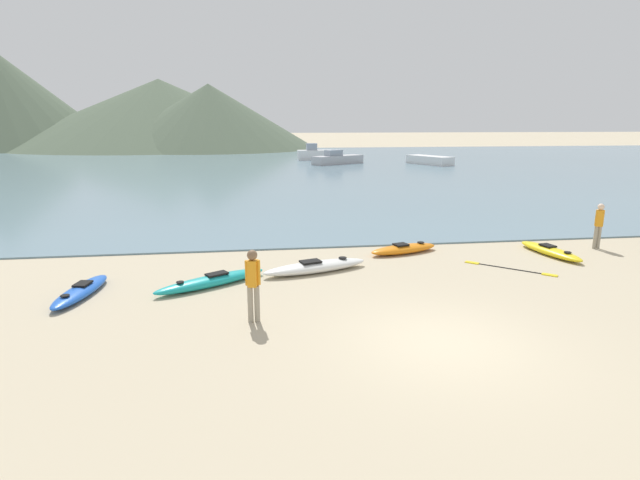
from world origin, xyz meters
name	(u,v)px	position (x,y,z in m)	size (l,w,h in m)	color
ground_plane	(443,342)	(0.00, 0.00, 0.00)	(400.00, 400.00, 0.00)	tan
bay_water	(286,165)	(0.00, 43.18, 0.03)	(160.00, 70.00, 0.06)	slate
far_hill_midleft	(160,113)	(-19.91, 89.98, 6.08)	(56.89, 56.89, 12.16)	#4C5B47
far_hill_midright	(209,116)	(-10.19, 79.24, 5.33)	(36.17, 36.17, 10.65)	#4C5B47
kayak_on_sand_0	(212,281)	(-5.01, 4.40, 0.15)	(3.17, 2.27, 0.35)	teal
kayak_on_sand_1	(81,291)	(-8.37, 4.05, 0.14)	(1.09, 2.80, 0.32)	blue
kayak_on_sand_2	(550,251)	(6.31, 6.18, 0.14)	(1.10, 2.87, 0.33)	yellow
kayak_on_sand_3	(404,249)	(1.38, 7.12, 0.15)	(2.71, 1.47, 0.35)	orange
kayak_on_sand_4	(316,267)	(-1.96, 5.31, 0.17)	(3.45, 1.71, 0.38)	white
person_near_foreground	(253,281)	(-3.87, 1.67, 0.97)	(0.34, 0.27, 1.70)	gray
person_near_waterline	(599,223)	(8.47, 6.76, 0.94)	(0.33, 0.26, 1.64)	gray
moored_boat_0	(430,160)	(15.17, 42.15, 0.50)	(3.92, 5.63, 0.88)	white
moored_boat_1	(337,159)	(5.54, 43.96, 0.58)	(5.98, 4.44, 1.49)	#B2B2B7
moored_boat_2	(315,154)	(3.92, 50.25, 0.74)	(4.12, 1.56, 1.93)	white
loose_paddle	(509,269)	(4.07, 4.79, 0.01)	(2.16, 2.02, 0.03)	black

